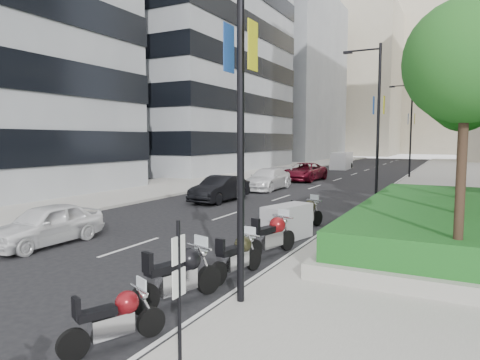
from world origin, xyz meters
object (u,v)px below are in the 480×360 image
Objects in this scene: motorcycle_1 at (116,319)px; motorcycle_4 at (272,235)px; car_b at (220,189)px; lamp_post_2 at (409,125)px; motorcycle_2 at (180,275)px; parking_sign at (179,289)px; motorcycle_5 at (287,222)px; car_d at (304,172)px; delivery_van at (341,161)px; lamp_post_1 at (376,115)px; motorcycle_6 at (306,214)px; car_c at (267,179)px; car_a at (46,224)px; lamp_post_0 at (234,74)px; motorcycle_3 at (238,256)px.

motorcycle_4 is at bearing 23.04° from motorcycle_1.
motorcycle_1 is at bearing -63.88° from car_b.
lamp_post_2 reaches higher than motorcycle_2.
parking_sign is 7.46m from motorcycle_4.
motorcycle_4 is at bearing 13.87° from motorcycle_2.
motorcycle_1 is at bearing -163.28° from motorcycle_5.
delivery_van is (-0.74, 16.45, 0.18)m from car_d.
motorcycle_6 is at bearing -98.58° from lamp_post_1.
car_b is at bearing -111.31° from lamp_post_2.
motorcycle_6 is 0.42× the size of car_c.
car_a is (-8.48, -33.11, -4.35)m from lamp_post_2.
lamp_post_2 reaches higher than car_b.
car_d is at bearing -90.36° from delivery_van.
motorcycle_5 is at bearing 32.58° from car_a.
car_b is at bearing 121.01° from lamp_post_0.
delivery_van is at bearing 107.39° from lamp_post_1.
car_d is (0.28, 14.70, 0.03)m from car_b.
motorcycle_2 is (-1.16, -35.40, -4.41)m from lamp_post_2.
lamp_post_1 is 20.33m from parking_sign.
lamp_post_0 is at bearing -145.74° from motorcycle_3.
lamp_post_0 is 45.96m from delivery_van.
motorcycle_1 is 0.32× the size of car_d.
car_c is (-6.95, 11.94, 0.16)m from motorcycle_6.
car_b is 0.86× the size of car_c.
delivery_van is at bearing 25.34° from motorcycle_4.
motorcycle_3 is at bearing -160.37° from motorcycle_5.
motorcycle_4 is (0.28, 4.65, -0.01)m from motorcycle_2.
lamp_post_0 is 4.74m from parking_sign.
parking_sign is at bearing -77.67° from lamp_post_0.
motorcycle_5 is at bearing -69.95° from car_d.
car_a is (-7.50, 4.51, 0.19)m from motorcycle_1.
motorcycle_6 is at bearing 15.81° from motorcycle_5.
motorcycle_4 is (0.09, 6.87, 0.12)m from motorcycle_1.
motorcycle_2 reaches higher than motorcycle_1.
car_c reaches higher than motorcycle_5.
car_d is at bearing 32.25° from motorcycle_5.
motorcycle_6 is (-1.25, -8.30, -4.45)m from lamp_post_1.
lamp_post_2 is at bearing 70.81° from car_b.
motorcycle_3 is (-0.87, 1.83, -4.48)m from lamp_post_0.
delivery_van is (-8.75, 9.93, -4.09)m from lamp_post_2.
car_c reaches higher than car_a.
motorcycle_1 is 2.23m from motorcycle_2.
lamp_post_0 is at bearing -90.00° from lamp_post_1.
motorcycle_6 is at bearing 17.84° from motorcycle_2.
parking_sign is 0.47× the size of car_c.
motorcycle_2 is 0.52× the size of car_b.
lamp_post_2 is 1.78× the size of delivery_van.
car_c is (-8.20, 3.64, -4.29)m from lamp_post_1.
lamp_post_0 reaches higher than motorcycle_5.
car_b is 31.16m from delivery_van.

